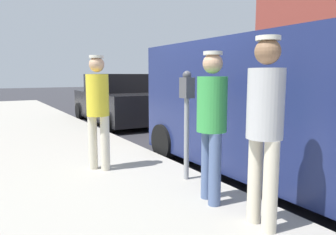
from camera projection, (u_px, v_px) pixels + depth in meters
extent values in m
plane|color=#2D2D33|center=(231.00, 166.00, 5.72)|extent=(80.00, 80.00, 0.00)
cube|color=#9E998E|center=(16.00, 200.00, 3.96)|extent=(5.00, 32.00, 0.15)
cylinder|color=gray|center=(187.00, 139.00, 4.45)|extent=(0.07, 0.07, 1.15)
cube|color=#4C4C51|center=(187.00, 88.00, 4.36)|extent=(0.14, 0.18, 0.28)
sphere|color=#47474C|center=(187.00, 75.00, 4.34)|extent=(0.12, 0.12, 0.12)
cylinder|color=beige|center=(93.00, 142.00, 4.98)|extent=(0.14, 0.14, 0.84)
cylinder|color=beige|center=(105.00, 143.00, 4.90)|extent=(0.14, 0.14, 0.84)
cylinder|color=yellow|center=(98.00, 95.00, 4.84)|extent=(0.34, 0.34, 0.63)
sphere|color=tan|center=(97.00, 64.00, 4.78)|extent=(0.23, 0.23, 0.23)
cylinder|color=silver|center=(96.00, 57.00, 4.77)|extent=(0.22, 0.22, 0.04)
cylinder|color=#4C608C|center=(215.00, 169.00, 3.57)|extent=(0.14, 0.14, 0.83)
cylinder|color=#4C608C|center=(207.00, 164.00, 3.78)|extent=(0.14, 0.14, 0.83)
cylinder|color=green|center=(212.00, 104.00, 3.58)|extent=(0.34, 0.34, 0.62)
sphere|color=tan|center=(213.00, 64.00, 3.52)|extent=(0.22, 0.22, 0.22)
cylinder|color=silver|center=(213.00, 53.00, 3.50)|extent=(0.21, 0.21, 0.04)
cylinder|color=beige|center=(270.00, 187.00, 2.95)|extent=(0.14, 0.14, 0.87)
cylinder|color=beige|center=(255.00, 180.00, 3.15)|extent=(0.14, 0.14, 0.87)
cylinder|color=#B7B7B7|center=(266.00, 104.00, 2.95)|extent=(0.34, 0.34, 0.65)
sphere|color=#8C6647|center=(268.00, 52.00, 2.89)|extent=(0.24, 0.24, 0.24)
cylinder|color=silver|center=(268.00, 38.00, 2.87)|extent=(0.22, 0.22, 0.04)
cube|color=navy|center=(287.00, 105.00, 4.76)|extent=(2.00, 5.20, 1.96)
cylinder|color=black|center=(238.00, 133.00, 7.10)|extent=(0.22, 0.68, 0.68)
cylinder|color=black|center=(164.00, 142.00, 6.15)|extent=(0.22, 0.68, 0.68)
cube|color=black|center=(118.00, 105.00, 10.75)|extent=(1.89, 4.43, 0.89)
cube|color=black|center=(115.00, 83.00, 10.84)|extent=(1.63, 2.00, 0.60)
cylinder|color=black|center=(163.00, 118.00, 9.79)|extent=(0.23, 0.60, 0.60)
cylinder|color=black|center=(110.00, 122.00, 8.95)|extent=(0.23, 0.60, 0.60)
cylinder|color=black|center=(124.00, 109.00, 12.63)|extent=(0.23, 0.60, 0.60)
cylinder|color=black|center=(80.00, 111.00, 11.80)|extent=(0.23, 0.60, 0.60)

